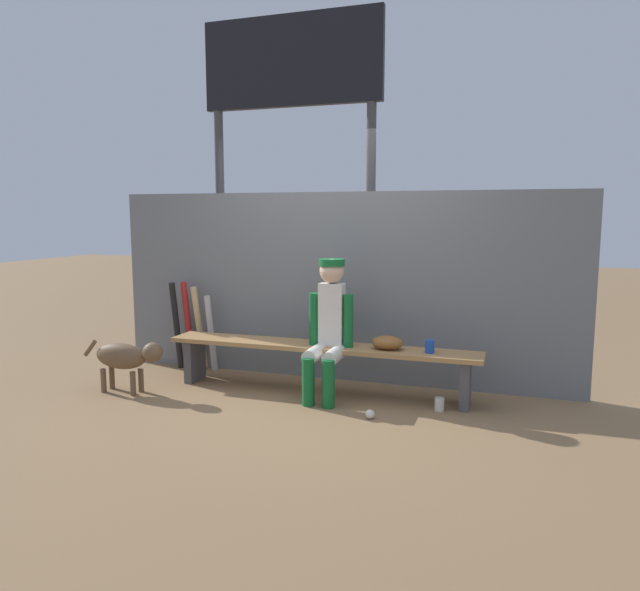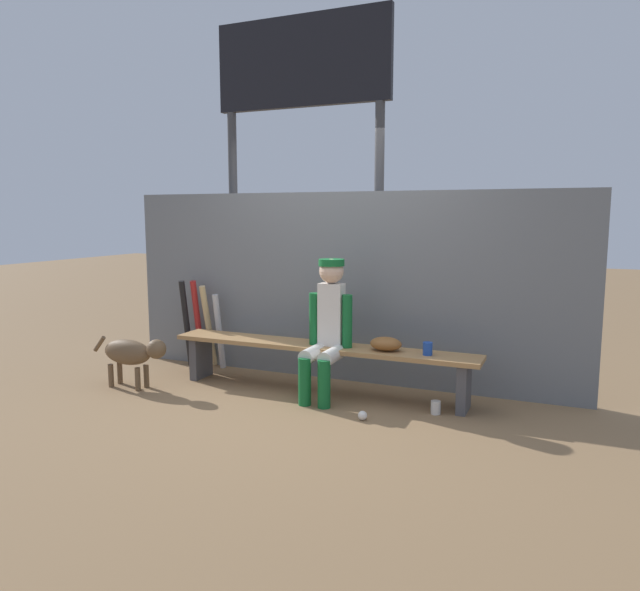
{
  "view_description": "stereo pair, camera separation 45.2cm",
  "coord_description": "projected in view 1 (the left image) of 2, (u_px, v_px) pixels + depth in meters",
  "views": [
    {
      "loc": [
        1.66,
        -4.99,
        1.63
      ],
      "look_at": [
        0.0,
        0.0,
        0.9
      ],
      "focal_mm": 33.13,
      "sensor_mm": 36.0,
      "label": 1
    },
    {
      "loc": [
        2.09,
        -4.83,
        1.63
      ],
      "look_at": [
        0.0,
        0.0,
        0.9
      ],
      "focal_mm": 33.13,
      "sensor_mm": 36.0,
      "label": 2
    }
  ],
  "objects": [
    {
      "name": "ground_plane",
      "position": [
        320.0,
        392.0,
        5.44
      ],
      "size": [
        30.0,
        30.0,
        0.0
      ],
      "primitive_type": "plane",
      "color": "olive"
    },
    {
      "name": "chainlink_fence",
      "position": [
        336.0,
        287.0,
        5.77
      ],
      "size": [
        4.66,
        0.03,
        1.84
      ],
      "primitive_type": "cube",
      "color": "slate",
      "rests_on": "ground_plane"
    },
    {
      "name": "dugout_bench",
      "position": [
        320.0,
        354.0,
        5.39
      ],
      "size": [
        2.91,
        0.36,
        0.45
      ],
      "color": "#AD7F4C",
      "rests_on": "ground_plane"
    },
    {
      "name": "player_seated",
      "position": [
        328.0,
        324.0,
        5.21
      ],
      "size": [
        0.41,
        0.55,
        1.24
      ],
      "color": "silver",
      "rests_on": "ground_plane"
    },
    {
      "name": "baseball_glove",
      "position": [
        387.0,
        343.0,
        5.17
      ],
      "size": [
        0.28,
        0.2,
        0.12
      ],
      "primitive_type": "ellipsoid",
      "color": "brown",
      "rests_on": "dugout_bench"
    },
    {
      "name": "bat_aluminum_silver",
      "position": [
        211.0,
        333.0,
        6.13
      ],
      "size": [
        0.09,
        0.17,
        0.81
      ],
      "primitive_type": "cylinder",
      "rotation": [
        0.12,
        0.0,
        -0.2
      ],
      "color": "#B7B7BC",
      "rests_on": "ground_plane"
    },
    {
      "name": "bat_wood_natural",
      "position": [
        200.0,
        328.0,
        6.18
      ],
      "size": [
        0.07,
        0.26,
        0.89
      ],
      "primitive_type": "cylinder",
      "rotation": [
        0.22,
        0.0,
        -0.03
      ],
      "color": "tan",
      "rests_on": "ground_plane"
    },
    {
      "name": "bat_aluminum_red",
      "position": [
        188.0,
        325.0,
        6.22
      ],
      "size": [
        0.06,
        0.2,
        0.94
      ],
      "primitive_type": "cylinder",
      "rotation": [
        0.15,
        0.0,
        0.0
      ],
      "color": "#B22323",
      "rests_on": "ground_plane"
    },
    {
      "name": "bat_aluminum_black",
      "position": [
        177.0,
        326.0,
        6.19
      ],
      "size": [
        0.07,
        0.2,
        0.94
      ],
      "primitive_type": "cylinder",
      "rotation": [
        0.15,
        0.0,
        0.02
      ],
      "color": "black",
      "rests_on": "ground_plane"
    },
    {
      "name": "baseball",
      "position": [
        370.0,
        414.0,
        4.74
      ],
      "size": [
        0.07,
        0.07,
        0.07
      ],
      "primitive_type": "sphere",
      "color": "white",
      "rests_on": "ground_plane"
    },
    {
      "name": "cup_on_ground",
      "position": [
        439.0,
        404.0,
        4.93
      ],
      "size": [
        0.08,
        0.08,
        0.11
      ],
      "primitive_type": "cylinder",
      "color": "silver",
      "rests_on": "ground_plane"
    },
    {
      "name": "cup_on_bench",
      "position": [
        430.0,
        347.0,
        5.04
      ],
      "size": [
        0.08,
        0.08,
        0.11
      ],
      "primitive_type": "cylinder",
      "color": "#1E47AD",
      "rests_on": "dugout_bench"
    },
    {
      "name": "scoreboard",
      "position": [
        296.0,
        104.0,
        6.28
      ],
      "size": [
        2.27,
        0.27,
        3.95
      ],
      "color": "#3F3F42",
      "rests_on": "ground_plane"
    },
    {
      "name": "dog",
      "position": [
        126.0,
        357.0,
        5.39
      ],
      "size": [
        0.84,
        0.2,
        0.49
      ],
      "color": "brown",
      "rests_on": "ground_plane"
    }
  ]
}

